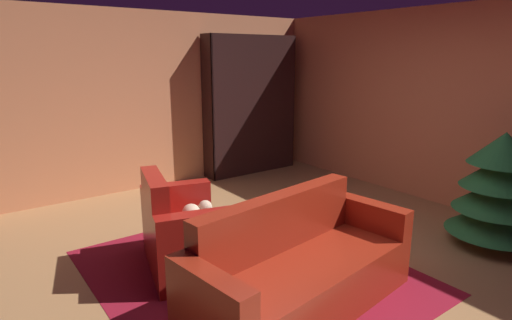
{
  "coord_description": "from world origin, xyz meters",
  "views": [
    {
      "loc": [
        2.76,
        -2.49,
        1.94
      ],
      "look_at": [
        -0.4,
        -0.17,
        0.95
      ],
      "focal_mm": 29.57,
      "sensor_mm": 36.0,
      "label": 1
    }
  ],
  "objects": [
    {
      "name": "decorated_tree",
      "position": [
        0.94,
        1.91,
        0.6
      ],
      "size": [
        0.94,
        0.94,
        1.2
      ],
      "color": "brown",
      "rests_on": "ground"
    },
    {
      "name": "armchair_red",
      "position": [
        -0.55,
        -0.9,
        0.32
      ],
      "size": [
        1.18,
        0.93,
        0.91
      ],
      "color": "maroon",
      "rests_on": "ground"
    },
    {
      "name": "book_stack_on_table",
      "position": [
        -0.26,
        -0.44,
        0.45
      ],
      "size": [
        0.19,
        0.17,
        0.06
      ],
      "color": "#3B4C94",
      "rests_on": "coffee_table"
    },
    {
      "name": "coffee_table",
      "position": [
        -0.22,
        -0.44,
        0.38
      ],
      "size": [
        0.74,
        0.74,
        0.41
      ],
      "color": "black",
      "rests_on": "ground"
    },
    {
      "name": "ground_plane",
      "position": [
        0.0,
        0.0,
        0.0
      ],
      "size": [
        7.42,
        7.42,
        0.0
      ],
      "primitive_type": "plane",
      "color": "#A9784A"
    },
    {
      "name": "wall_back",
      "position": [
        0.0,
        2.67,
        1.27
      ],
      "size": [
        6.3,
        0.06,
        2.55
      ],
      "primitive_type": "cube",
      "color": "#D57F52",
      "rests_on": "ground"
    },
    {
      "name": "couch_red",
      "position": [
        0.58,
        -0.47,
        0.3
      ],
      "size": [
        0.99,
        2.04,
        0.87
      ],
      "color": "maroon",
      "rests_on": "ground"
    },
    {
      "name": "wall_left",
      "position": [
        -3.12,
        0.0,
        1.27
      ],
      "size": [
        0.06,
        5.4,
        2.55
      ],
      "primitive_type": "cube",
      "color": "#D57F52",
      "rests_on": "ground"
    },
    {
      "name": "bottle_on_table",
      "position": [
        -0.05,
        -0.32,
        0.51
      ],
      "size": [
        0.07,
        0.07,
        0.25
      ],
      "color": "#571D1E",
      "rests_on": "coffee_table"
    },
    {
      "name": "bookshelf_unit",
      "position": [
        -2.89,
        1.65,
        1.06
      ],
      "size": [
        0.33,
        1.63,
        2.24
      ],
      "color": "black",
      "rests_on": "ground"
    },
    {
      "name": "area_rug",
      "position": [
        -0.1,
        -0.47,
        0.0
      ],
      "size": [
        2.82,
        2.52,
        0.01
      ],
      "primitive_type": "cube",
      "color": "maroon",
      "rests_on": "ground"
    }
  ]
}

